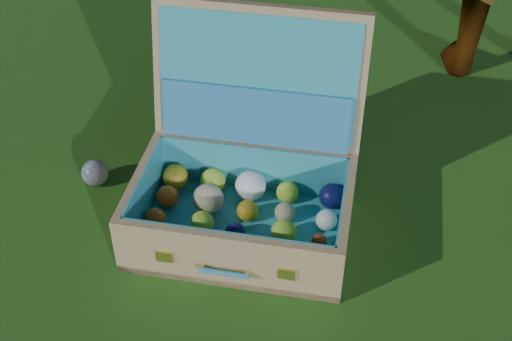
# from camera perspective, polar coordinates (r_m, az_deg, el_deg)

# --- Properties ---
(ground) EXTENTS (60.00, 60.00, 0.00)m
(ground) POSITION_cam_1_polar(r_m,az_deg,el_deg) (2.08, 0.52, -2.38)
(ground) COLOR #215114
(ground) RESTS_ON ground
(stray_ball) EXTENTS (0.08, 0.08, 0.08)m
(stray_ball) POSITION_cam_1_polar(r_m,az_deg,el_deg) (2.16, -12.76, -0.18)
(stray_ball) COLOR teal
(stray_ball) RESTS_ON ground
(suitcase) EXTENTS (0.72, 0.67, 0.56)m
(suitcase) POSITION_cam_1_polar(r_m,az_deg,el_deg) (1.93, -0.76, -0.08)
(suitcase) COLOR tan
(suitcase) RESTS_ON ground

